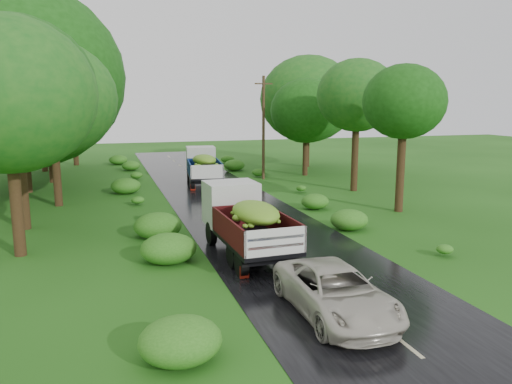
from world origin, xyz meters
name	(u,v)px	position (x,y,z in m)	size (l,w,h in m)	color
ground	(332,287)	(0.00, 0.00, 0.00)	(120.00, 120.00, 0.00)	#1B4B10
road	(279,245)	(0.00, 5.00, 0.01)	(6.50, 80.00, 0.02)	black
road_lines	(272,238)	(0.00, 6.00, 0.02)	(0.12, 69.60, 0.00)	#BFB78C
truck_near	(244,217)	(-1.71, 4.31, 1.45)	(2.36, 6.17, 2.56)	black
truck_far	(203,164)	(0.01, 21.19, 1.44)	(2.79, 6.25, 2.54)	black
car	(336,292)	(-0.88, -1.99, 0.69)	(2.24, 4.85, 1.35)	beige
utility_pole	(263,127)	(4.87, 22.07, 3.99)	(1.36, 0.22, 7.75)	#382616
trees_left	(39,88)	(-10.66, 22.87, 6.76)	(6.97, 32.58, 9.72)	black
trees_right	(326,102)	(9.70, 21.47, 5.80)	(6.21, 22.52, 7.95)	black
shrubs	(227,197)	(0.00, 14.00, 0.35)	(11.90, 44.00, 0.70)	#296918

